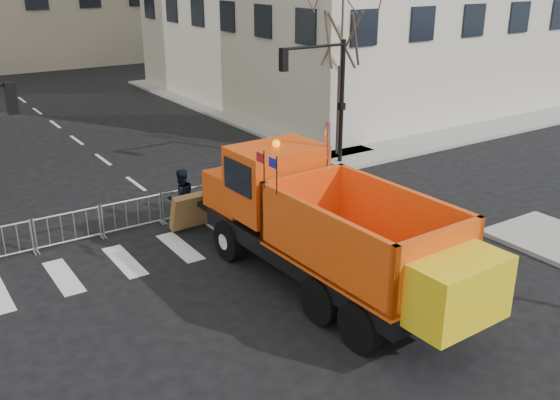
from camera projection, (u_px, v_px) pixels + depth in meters
ground at (312, 313)px, 15.79m from camera, size 120.00×120.00×0.00m
sidewalk_back at (172, 208)px, 22.39m from camera, size 64.00×5.00×0.15m
traffic_light_right at (342, 104)px, 26.64m from camera, size 0.18×0.18×5.40m
crowd_barriers at (162, 208)px, 21.13m from camera, size 12.60×0.60×1.10m
street_tree at (341, 75)px, 27.41m from camera, size 3.00×3.00×7.50m
plow_truck at (328, 226)px, 16.30m from camera, size 3.57×10.95×4.22m
cop_a at (217, 192)px, 21.46m from camera, size 0.83×0.76×1.90m
cop_b at (182, 198)px, 20.75m from camera, size 0.99×0.78×2.01m
cop_c at (228, 191)px, 21.72m from camera, size 1.10×0.89×1.75m
newspaper_box at (318, 182)px, 23.21m from camera, size 0.53×0.49×1.10m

